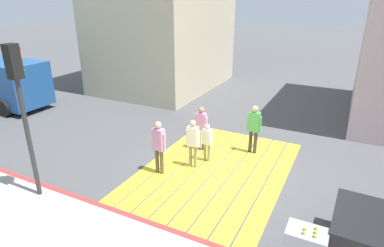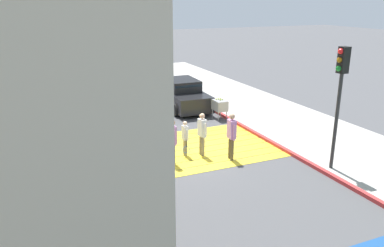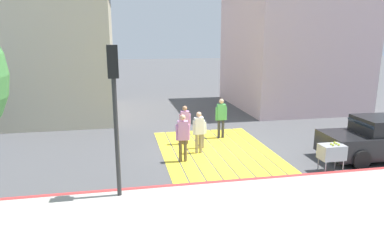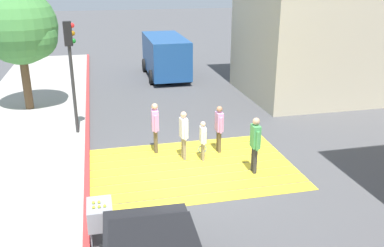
% 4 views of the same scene
% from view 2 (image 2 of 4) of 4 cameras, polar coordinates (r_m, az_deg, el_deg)
% --- Properties ---
extents(ground_plane, '(120.00, 120.00, 0.00)m').
position_cam_2_polar(ground_plane, '(15.38, -0.12, -3.77)').
color(ground_plane, '#4C4C4F').
extents(crosswalk_stripes, '(6.40, 4.35, 0.01)m').
position_cam_2_polar(crosswalk_stripes, '(15.37, -0.12, -3.75)').
color(crosswalk_stripes, yellow).
rests_on(crosswalk_stripes, ground).
extents(sidewalk_west, '(4.80, 40.00, 0.12)m').
position_cam_2_polar(sidewalk_west, '(18.19, 16.30, -0.86)').
color(sidewalk_west, '#ADA8A0').
rests_on(sidewalk_west, ground).
extents(curb_painted, '(0.16, 40.00, 0.13)m').
position_cam_2_polar(curb_painted, '(16.83, 10.10, -1.89)').
color(curb_painted, '#BC3333').
rests_on(curb_painted, ground).
extents(car_parked_near_curb, '(2.09, 4.36, 1.57)m').
position_cam_2_polar(car_parked_near_curb, '(20.98, -1.37, 4.22)').
color(car_parked_near_curb, black).
rests_on(car_parked_near_curb, ground).
extents(traffic_light_corner, '(0.39, 0.28, 4.24)m').
position_cam_2_polar(traffic_light_corner, '(13.40, 20.91, 5.38)').
color(traffic_light_corner, '#2D2D2D').
rests_on(traffic_light_corner, ground).
extents(tennis_ball_cart, '(0.56, 0.80, 1.02)m').
position_cam_2_polar(tennis_ball_cart, '(19.08, 4.08, 2.69)').
color(tennis_ball_cart, '#99999E').
rests_on(tennis_ball_cart, ground).
extents(pedestrian_adult_lead, '(0.25, 0.51, 1.76)m').
position_cam_2_polar(pedestrian_adult_lead, '(14.14, 5.82, -1.40)').
color(pedestrian_adult_lead, brown).
rests_on(pedestrian_adult_lead, ground).
extents(pedestrian_adult_trailing, '(0.24, 0.49, 1.66)m').
position_cam_2_polar(pedestrian_adult_trailing, '(14.45, 1.48, -1.14)').
color(pedestrian_adult_trailing, gray).
rests_on(pedestrian_adult_trailing, ground).
extents(pedestrian_adult_side, '(0.22, 0.49, 1.65)m').
position_cam_2_polar(pedestrian_adult_side, '(13.71, -2.88, -2.23)').
color(pedestrian_adult_side, brown).
rests_on(pedestrian_adult_side, ground).
extents(pedestrian_teen_behind, '(0.25, 0.52, 1.79)m').
position_cam_2_polar(pedestrian_teen_behind, '(15.08, -7.42, -0.17)').
color(pedestrian_teen_behind, '#333338').
rests_on(pedestrian_teen_behind, ground).
extents(pedestrian_child_with_racket, '(0.28, 0.41, 1.36)m').
position_cam_2_polar(pedestrian_child_with_racket, '(14.49, -1.01, -1.89)').
color(pedestrian_child_with_racket, gray).
rests_on(pedestrian_child_with_racket, ground).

